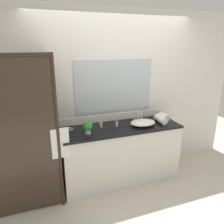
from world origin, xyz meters
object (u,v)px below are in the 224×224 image
soap_dish (69,129)px  rolled_towel_middle (161,119)px  potted_plant (88,127)px  sink_basin (143,123)px  amenity_bottle_body_wash (100,123)px  amenity_bottle_lotion (117,124)px  faucet (138,118)px  rolled_towel_near_edge (164,117)px  amenity_bottle_shampoo (101,125)px

soap_dish → rolled_towel_middle: (1.40, -0.19, 0.04)m
potted_plant → sink_basin: bearing=2.4°
potted_plant → rolled_towel_middle: (1.18, 0.05, -0.05)m
sink_basin → amenity_bottle_body_wash: 0.65m
potted_plant → rolled_towel_middle: bearing=2.3°
amenity_bottle_lotion → faucet: bearing=12.1°
sink_basin → faucet: 0.16m
soap_dish → rolled_towel_near_edge: 1.51m
amenity_bottle_shampoo → rolled_towel_near_edge: rolled_towel_near_edge is taller
faucet → rolled_towel_middle: (0.32, -0.15, -0.00)m
potted_plant → amenity_bottle_shampoo: bearing=30.4°
amenity_bottle_shampoo → rolled_towel_near_edge: bearing=-0.6°
soap_dish → sink_basin: bearing=-10.4°
soap_dish → amenity_bottle_shampoo: bearing=-11.9°
potted_plant → amenity_bottle_shampoo: size_ratio=1.89×
sink_basin → amenity_bottle_shampoo: size_ratio=4.15×
potted_plant → rolled_towel_middle: size_ratio=0.69×
rolled_towel_middle → sink_basin: bearing=-177.9°
sink_basin → amenity_bottle_body_wash: size_ratio=5.20×
sink_basin → amenity_bottle_lotion: bearing=168.7°
amenity_bottle_body_wash → rolled_towel_middle: bearing=-11.5°
faucet → amenity_bottle_body_wash: size_ratio=2.24×
faucet → amenity_bottle_body_wash: bearing=176.4°
amenity_bottle_body_wash → amenity_bottle_shampoo: bearing=-97.1°
amenity_bottle_shampoo → amenity_bottle_body_wash: bearing=82.9°
faucet → amenity_bottle_lotion: size_ratio=1.80×
amenity_bottle_shampoo → rolled_towel_middle: rolled_towel_middle is taller
faucet → sink_basin: bearing=-90.0°
soap_dish → rolled_towel_near_edge: size_ratio=0.54×
amenity_bottle_lotion → amenity_bottle_body_wash: (-0.22, 0.12, -0.01)m
amenity_bottle_shampoo → soap_dish: bearing=168.1°
sink_basin → amenity_bottle_shampoo: 0.64m
amenity_bottle_lotion → amenity_bottle_shampoo: size_ratio=0.99×
amenity_bottle_lotion → amenity_bottle_body_wash: size_ratio=1.24×
potted_plant → rolled_towel_middle: 1.18m
amenity_bottle_lotion → rolled_towel_near_edge: bearing=0.9°
sink_basin → potted_plant: bearing=-177.6°
potted_plant → amenity_bottle_lotion: potted_plant is taller
amenity_bottle_body_wash → rolled_towel_middle: size_ratio=0.29×
rolled_towel_near_edge → soap_dish: bearing=175.9°
potted_plant → amenity_bottle_lotion: size_ratio=1.90×
soap_dish → amenity_bottle_lotion: amenity_bottle_lotion is taller
amenity_bottle_lotion → rolled_towel_middle: (0.71, -0.07, 0.01)m
faucet → potted_plant: bearing=-167.0°
amenity_bottle_lotion → sink_basin: bearing=-11.3°
sink_basin → amenity_bottle_shampoo: (-0.63, 0.10, 0.00)m
sink_basin → rolled_towel_near_edge: size_ratio=2.14×
sink_basin → potted_plant: size_ratio=2.20×
amenity_bottle_shampoo → rolled_towel_near_edge: (1.06, -0.01, 0.01)m
potted_plant → soap_dish: (-0.22, 0.23, -0.09)m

